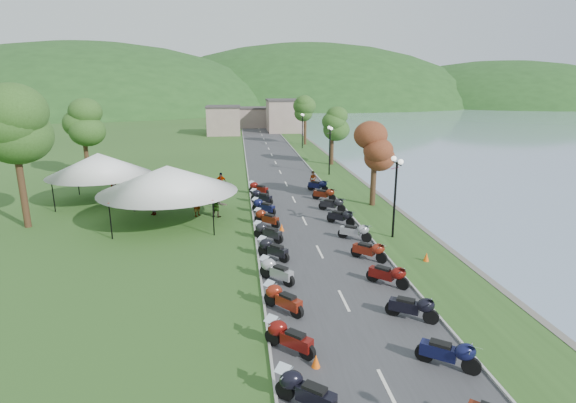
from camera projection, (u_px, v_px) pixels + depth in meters
name	position (u px, v px, depth m)	size (l,w,h in m)	color
road	(280.00, 172.00, 48.77)	(7.00, 120.00, 0.02)	#3C3C3F
hills_backdrop	(247.00, 104.00, 202.48)	(360.00, 120.00, 76.00)	#285621
far_building	(249.00, 118.00, 91.15)	(18.00, 16.00, 5.00)	gray
moto_row_left	(278.00, 272.00, 21.67)	(2.60, 37.72, 1.10)	#331411
moto_row_right	(368.00, 251.00, 24.41)	(2.60, 34.55, 1.10)	#331411
vendor_tent_main	(169.00, 194.00, 30.72)	(6.26, 6.26, 4.00)	white
vendor_tent_side	(100.00, 178.00, 36.11)	(5.40, 5.40, 4.00)	white
tree_park_left	(15.00, 143.00, 28.76)	(4.09, 4.09, 11.37)	#376423
tree_lakeside	(374.00, 162.00, 34.70)	(2.50, 2.50, 6.93)	#376423
pedestrian_a	(198.00, 216.00, 32.71)	(0.71, 0.52, 1.95)	slate
pedestrian_b	(158.00, 193.00, 39.33)	(0.88, 0.48, 1.80)	slate
pedestrian_c	(153.00, 215.00, 32.96)	(1.14, 0.47, 1.76)	slate
traffic_cone_near	(316.00, 361.00, 15.22)	(0.31, 0.31, 0.49)	#F2590C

